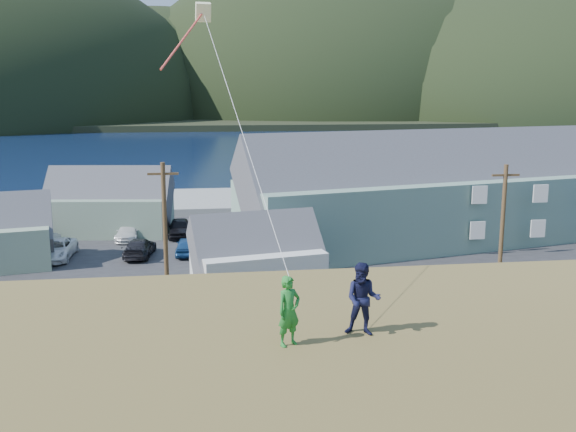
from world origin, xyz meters
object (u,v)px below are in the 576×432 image
(lodge, at_px, (433,192))
(shed_white, at_px, (257,258))
(shed_palegreen_far, at_px, (109,203))
(kite_flyer_navy, at_px, (363,299))
(wharf, at_px, (153,203))
(kite_flyer_green, at_px, (289,311))

(lodge, relative_size, shed_white, 3.83)
(shed_palegreen_far, xyz_separation_m, kite_flyer_navy, (12.00, -44.62, 5.23))
(shed_white, relative_size, shed_palegreen_far, 0.76)
(kite_flyer_navy, bearing_deg, lodge, 86.66)
(wharf, height_order, kite_flyer_green, kite_flyer_green)
(lodge, relative_size, kite_flyer_navy, 19.68)
(shed_white, bearing_deg, wharf, 93.65)
(wharf, relative_size, kite_flyer_green, 16.11)
(wharf, distance_m, shed_palegreen_far, 14.00)
(wharf, distance_m, lodge, 32.75)
(lodge, relative_size, shed_palegreen_far, 2.92)
(wharf, bearing_deg, lodge, -40.42)
(shed_white, distance_m, kite_flyer_navy, 25.55)
(wharf, bearing_deg, kite_flyer_navy, -80.97)
(shed_white, relative_size, kite_flyer_navy, 5.14)
(lodge, bearing_deg, wharf, 126.50)
(kite_flyer_green, relative_size, kite_flyer_navy, 0.93)
(wharf, distance_m, kite_flyer_green, 59.49)
(shed_white, height_order, shed_palegreen_far, shed_palegreen_far)
(lodge, xyz_separation_m, kite_flyer_navy, (-15.51, -37.07, 3.60))
(shed_white, xyz_separation_m, kite_flyer_navy, (0.38, -24.93, 5.60))
(kite_flyer_navy, bearing_deg, shed_white, 110.23)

